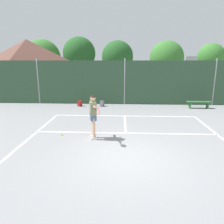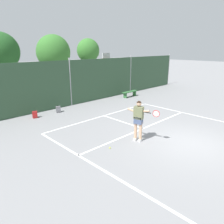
{
  "view_description": "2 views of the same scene",
  "coord_description": "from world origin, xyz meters",
  "px_view_note": "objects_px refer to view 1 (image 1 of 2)",
  "views": [
    {
      "loc": [
        -0.17,
        -6.59,
        3.23
      ],
      "look_at": [
        -0.63,
        2.9,
        0.88
      ],
      "focal_mm": 33.65,
      "sensor_mm": 36.0,
      "label": 1
    },
    {
      "loc": [
        -8.34,
        -3.74,
        4.04
      ],
      "look_at": [
        -1.58,
        3.16,
        1.09
      ],
      "focal_mm": 33.96,
      "sensor_mm": 36.0,
      "label": 2
    }
  ],
  "objects_px": {
    "backpack_grey": "(102,104)",
    "courtside_bench": "(199,103)",
    "backpack_red": "(80,104)",
    "basketball_hoop": "(190,72)",
    "tennis_player": "(93,113)",
    "tennis_ball": "(62,135)"
  },
  "relations": [
    {
      "from": "basketball_hoop",
      "to": "tennis_player",
      "type": "height_order",
      "value": "basketball_hoop"
    },
    {
      "from": "tennis_ball",
      "to": "backpack_red",
      "type": "xyz_separation_m",
      "value": [
        -0.41,
        6.04,
        0.16
      ]
    },
    {
      "from": "tennis_player",
      "to": "tennis_ball",
      "type": "relative_size",
      "value": 28.1
    },
    {
      "from": "tennis_player",
      "to": "backpack_grey",
      "type": "height_order",
      "value": "tennis_player"
    },
    {
      "from": "tennis_player",
      "to": "backpack_grey",
      "type": "relative_size",
      "value": 4.01
    },
    {
      "from": "basketball_hoop",
      "to": "backpack_grey",
      "type": "bearing_deg",
      "value": -157.31
    },
    {
      "from": "tennis_player",
      "to": "tennis_ball",
      "type": "bearing_deg",
      "value": 167.47
    },
    {
      "from": "tennis_player",
      "to": "backpack_grey",
      "type": "bearing_deg",
      "value": 92.3
    },
    {
      "from": "tennis_ball",
      "to": "backpack_grey",
      "type": "distance_m",
      "value": 6.2
    },
    {
      "from": "backpack_red",
      "to": "courtside_bench",
      "type": "bearing_deg",
      "value": -1.9
    },
    {
      "from": "tennis_ball",
      "to": "backpack_red",
      "type": "distance_m",
      "value": 6.06
    },
    {
      "from": "basketball_hoop",
      "to": "backpack_red",
      "type": "distance_m",
      "value": 9.26
    },
    {
      "from": "courtside_bench",
      "to": "backpack_red",
      "type": "bearing_deg",
      "value": 178.1
    },
    {
      "from": "basketball_hoop",
      "to": "tennis_player",
      "type": "distance_m",
      "value": 11.5
    },
    {
      "from": "backpack_grey",
      "to": "courtside_bench",
      "type": "relative_size",
      "value": 0.29
    },
    {
      "from": "tennis_player",
      "to": "courtside_bench",
      "type": "xyz_separation_m",
      "value": [
        6.45,
        6.09,
        -0.75
      ]
    },
    {
      "from": "backpack_red",
      "to": "backpack_grey",
      "type": "xyz_separation_m",
      "value": [
        1.61,
        0.04,
        0.0
      ]
    },
    {
      "from": "tennis_ball",
      "to": "courtside_bench",
      "type": "bearing_deg",
      "value": 36.11
    },
    {
      "from": "tennis_ball",
      "to": "courtside_bench",
      "type": "distance_m",
      "value": 9.79
    },
    {
      "from": "backpack_red",
      "to": "courtside_bench",
      "type": "height_order",
      "value": "courtside_bench"
    },
    {
      "from": "tennis_player",
      "to": "courtside_bench",
      "type": "height_order",
      "value": "tennis_player"
    },
    {
      "from": "backpack_grey",
      "to": "backpack_red",
      "type": "bearing_deg",
      "value": -178.59
    }
  ]
}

